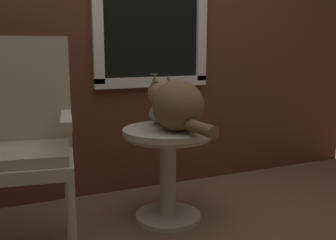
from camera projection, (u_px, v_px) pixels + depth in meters
The scene contains 6 objects.
ground_plane at pixel (170, 231), 2.19m from camera, with size 6.00×6.00×0.00m, color brown.
back_wall at pixel (126, 4), 2.62m from camera, with size 4.00×0.07×2.60m.
wicker_side_table at pixel (168, 157), 2.28m from camera, with size 0.52×0.52×0.55m.
wicker_chair at pixel (21, 136), 1.91m from camera, with size 0.55×0.52×1.07m.
cat at pixel (176, 104), 2.18m from camera, with size 0.31×0.64×0.30m.
pewter_vase_with_ivy at pixel (159, 111), 2.33m from camera, with size 0.12×0.12×0.31m.
Camera 1 is at (-0.83, -1.87, 1.01)m, focal length 41.87 mm.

